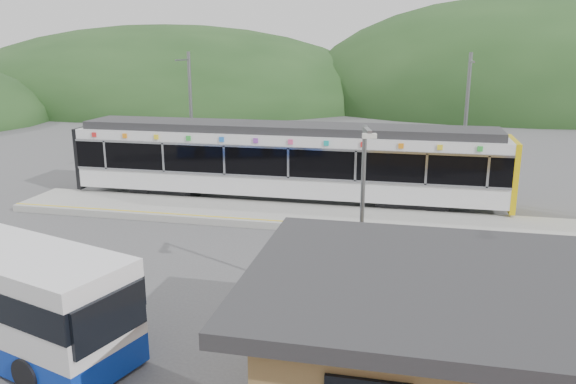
# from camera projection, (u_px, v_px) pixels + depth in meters

# --- Properties ---
(ground) EXTENTS (120.00, 120.00, 0.00)m
(ground) POSITION_uv_depth(u_px,v_px,m) (284.00, 245.00, 21.16)
(ground) COLOR #4C4C4F
(ground) RESTS_ON ground
(hills) EXTENTS (146.00, 149.00, 26.00)m
(hills) POSITION_uv_depth(u_px,v_px,m) (446.00, 216.00, 24.87)
(hills) COLOR #1E3D19
(hills) RESTS_ON ground
(platform) EXTENTS (26.00, 3.20, 0.30)m
(platform) POSITION_uv_depth(u_px,v_px,m) (301.00, 216.00, 24.24)
(platform) COLOR #9E9E99
(platform) RESTS_ON ground
(yellow_line) EXTENTS (26.00, 0.10, 0.01)m
(yellow_line) POSITION_uv_depth(u_px,v_px,m) (295.00, 222.00, 22.97)
(yellow_line) COLOR yellow
(yellow_line) RESTS_ON platform
(train) EXTENTS (20.44, 3.01, 3.74)m
(train) POSITION_uv_depth(u_px,v_px,m) (285.00, 160.00, 26.57)
(train) COLOR black
(train) RESTS_ON ground
(catenary_mast_west) EXTENTS (0.18, 1.80, 7.00)m
(catenary_mast_west) POSITION_uv_depth(u_px,v_px,m) (191.00, 117.00, 29.77)
(catenary_mast_west) COLOR slate
(catenary_mast_west) RESTS_ON ground
(catenary_mast_east) EXTENTS (0.18, 1.80, 7.00)m
(catenary_mast_east) POSITION_uv_depth(u_px,v_px,m) (465.00, 124.00, 26.87)
(catenary_mast_east) COLOR slate
(catenary_mast_east) RESTS_ON ground
(station_shelter) EXTENTS (9.20, 6.20, 3.00)m
(station_shelter) POSITION_uv_depth(u_px,v_px,m) (480.00, 348.00, 11.01)
(station_shelter) COLOR olive
(station_shelter) RESTS_ON ground
(lamp_post) EXTENTS (0.38, 0.98, 5.27)m
(lamp_post) POSITION_uv_depth(u_px,v_px,m) (362.00, 203.00, 15.21)
(lamp_post) COLOR slate
(lamp_post) RESTS_ON ground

